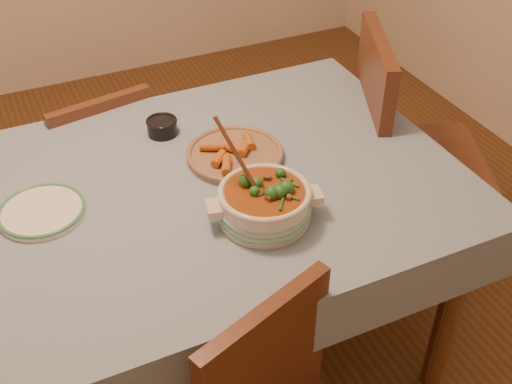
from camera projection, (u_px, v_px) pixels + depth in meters
floor at (189, 358)px, 2.29m from camera, size 4.50×4.50×0.00m
dining_table at (174, 216)px, 1.88m from camera, size 1.68×1.08×0.76m
stew_casserole at (264, 201)px, 1.68m from camera, size 0.31×0.29×0.29m
white_plate at (42, 211)px, 1.73m from camera, size 0.31×0.31×0.02m
condiment_bowl at (162, 126)px, 2.04m from camera, size 0.13×0.13×0.05m
fried_plate at (235, 153)px, 1.94m from camera, size 0.31×0.31×0.05m
chair_far at (101, 170)px, 2.42m from camera, size 0.43×0.43×0.80m
chair_right at (399, 148)px, 2.34m from camera, size 0.61×0.61×0.99m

